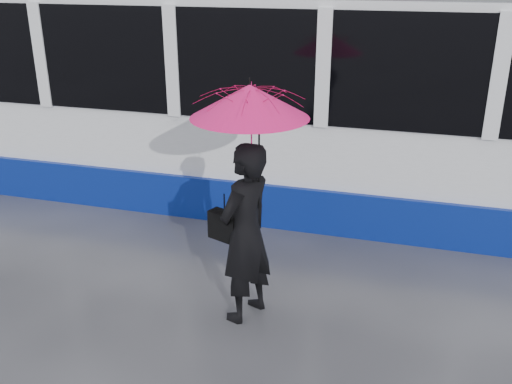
% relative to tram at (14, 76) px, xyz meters
% --- Properties ---
extents(ground, '(90.00, 90.00, 0.00)m').
position_rel_tram_xyz_m(ground, '(3.94, -2.50, -1.64)').
color(ground, '#2E2E33').
rests_on(ground, ground).
extents(rails, '(34.00, 1.51, 0.02)m').
position_rel_tram_xyz_m(rails, '(3.94, -0.00, -1.63)').
color(rails, '#3F3D38').
rests_on(rails, ground).
extents(tram, '(26.00, 2.56, 3.35)m').
position_rel_tram_xyz_m(tram, '(0.00, 0.00, 0.00)').
color(tram, white).
rests_on(tram, ground).
extents(woman, '(0.66, 0.79, 1.86)m').
position_rel_tram_xyz_m(woman, '(5.16, -3.36, -0.71)').
color(woman, black).
rests_on(woman, ground).
extents(umbrella, '(1.41, 1.41, 1.26)m').
position_rel_tram_xyz_m(umbrella, '(5.21, -3.36, 0.40)').
color(umbrella, '#E01258').
rests_on(umbrella, ground).
extents(handbag, '(0.36, 0.25, 0.47)m').
position_rel_tram_xyz_m(handbag, '(4.94, -3.34, -0.66)').
color(handbag, black).
rests_on(handbag, ground).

